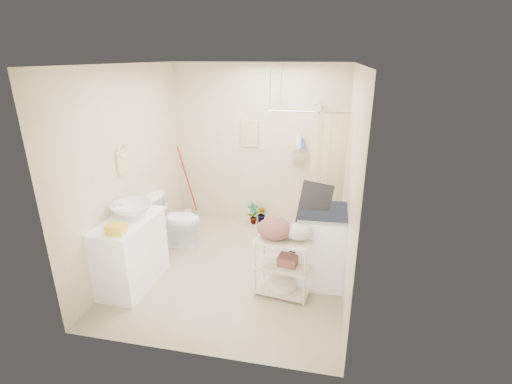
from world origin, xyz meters
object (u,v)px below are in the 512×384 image
Objects in this scene: vanity at (130,252)px; laundry_rack at (283,261)px; washing_machine at (323,246)px; toilet at (175,220)px.

laundry_rack is at bearing 7.40° from vanity.
vanity is 1.04× the size of washing_machine.
laundry_rack is at bearing -119.67° from toilet.
washing_machine is at bearing 15.96° from vanity.
washing_machine is at bearing -105.32° from toilet.
washing_machine reaches higher than laundry_rack.
vanity is 1.07m from toilet.
laundry_rack reaches higher than toilet.
laundry_rack is at bearing -141.09° from washing_machine.
vanity is 1.87m from laundry_rack.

